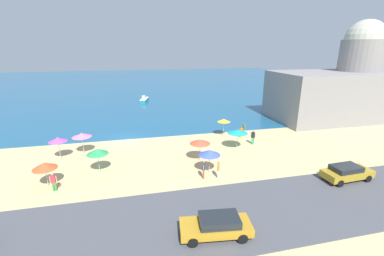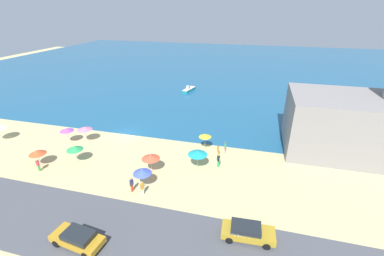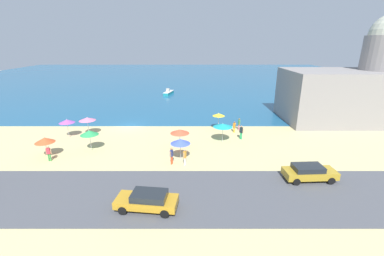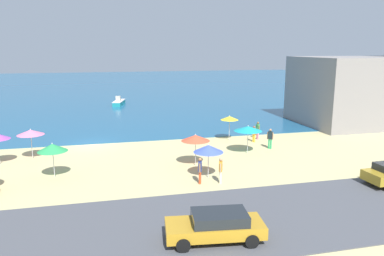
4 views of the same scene
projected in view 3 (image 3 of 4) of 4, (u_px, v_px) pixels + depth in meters
name	position (u px, v px, depth m)	size (l,w,h in m)	color
ground_plane	(131.00, 126.00, 37.93)	(160.00, 160.00, 0.00)	#C6B87E
sea	(167.00, 78.00, 90.08)	(150.00, 110.00, 0.05)	#1D577F
coastal_road	(80.00, 195.00, 20.85)	(80.00, 8.00, 0.06)	#494B51
beach_umbrella_1	(180.00, 131.00, 29.18)	(2.17, 2.17, 2.46)	#B2B2B7
beach_umbrella_2	(219.00, 115.00, 35.75)	(1.72, 1.72, 2.46)	#B2B2B7
beach_umbrella_3	(88.00, 119.00, 33.81)	(2.13, 2.13, 2.46)	#B2B2B7
beach_umbrella_4	(181.00, 141.00, 26.50)	(2.06, 2.06, 2.40)	#B2B2B7
beach_umbrella_5	(68.00, 121.00, 32.84)	(1.93, 1.93, 2.49)	#B2B2B7
beach_umbrella_6	(90.00, 133.00, 28.85)	(2.02, 2.02, 2.48)	#B2B2B7
beach_umbrella_7	(46.00, 140.00, 27.29)	(2.02, 2.02, 2.27)	#B2B2B7
beach_umbrella_8	(224.00, 125.00, 31.38)	(2.40, 2.40, 2.41)	#B2B2B7
bather_0	(240.00, 124.00, 35.90)	(0.26, 0.57, 1.76)	pink
bather_1	(185.00, 156.00, 25.63)	(0.34, 0.54, 1.75)	white
bather_2	(235.00, 126.00, 35.00)	(0.36, 0.52, 1.59)	yellow
bather_3	(172.00, 155.00, 25.86)	(0.33, 0.54, 1.78)	#E84521
bather_4	(49.00, 152.00, 26.57)	(0.57, 0.23, 1.69)	#3C9343
bather_5	(242.00, 132.00, 32.53)	(0.44, 0.41, 1.82)	#239E58
parked_car_1	(310.00, 172.00, 22.79)	(4.62, 2.10, 1.41)	#AA8724
parked_car_3	(148.00, 200.00, 18.81)	(4.71, 2.37, 1.37)	#B7831F
skiff_nearshore	(169.00, 93.00, 60.94)	(2.28, 4.90, 1.44)	teal
harbor_fortress	(359.00, 86.00, 39.06)	(17.87, 10.51, 15.83)	gray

